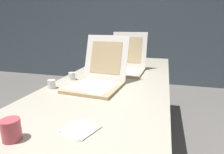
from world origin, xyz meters
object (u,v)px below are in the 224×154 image
object	(u,v)px
table	(115,83)
cup_white_mid	(87,70)
pizza_box_middle	(125,66)
cup_white_near_left	(52,84)
cup_white_near_center	(72,76)
cup_printed_front	(11,130)
napkin_pile	(80,129)
pizza_box_front	(97,80)

from	to	relation	value
table	cup_white_mid	world-z (taller)	cup_white_mid
pizza_box_middle	cup_white_near_left	size ratio (longest dim) A/B	7.18
table	pizza_box_middle	world-z (taller)	pizza_box_middle
cup_white_near_left	cup_white_near_center	bearing A→B (deg)	81.04
cup_white_near_center	cup_white_mid	size ratio (longest dim) A/B	1.00
cup_white_near_center	pizza_box_middle	bearing A→B (deg)	47.34
table	cup_white_near_center	world-z (taller)	cup_white_near_center
cup_printed_front	napkin_pile	bearing A→B (deg)	30.98
cup_white_near_left	cup_printed_front	size ratio (longest dim) A/B	0.71
cup_printed_front	pizza_box_middle	bearing A→B (deg)	81.13
pizza_box_front	cup_white_near_left	xyz separation A→B (m)	(-0.31, -0.13, -0.02)
pizza_box_middle	cup_white_mid	size ratio (longest dim) A/B	7.18
pizza_box_middle	cup_printed_front	distance (m)	1.32
cup_white_near_center	napkin_pile	world-z (taller)	cup_white_near_center
cup_white_near_left	table	bearing A→B (deg)	45.80
cup_white_mid	napkin_pile	distance (m)	1.06
cup_white_mid	cup_printed_front	bearing A→B (deg)	-82.82
cup_white_near_left	cup_white_mid	distance (m)	0.50
pizza_box_middle	cup_white_mid	bearing A→B (deg)	-150.60
table	pizza_box_middle	distance (m)	0.29
table	cup_printed_front	world-z (taller)	cup_printed_front
napkin_pile	pizza_box_middle	bearing A→B (deg)	91.75
cup_white_near_left	cup_white_mid	size ratio (longest dim) A/B	1.00
table	cup_white_near_center	size ratio (longest dim) A/B	36.96
table	cup_white_near_left	xyz separation A→B (m)	(-0.39, -0.40, 0.08)
cup_white_near_center	cup_white_mid	bearing A→B (deg)	81.07
pizza_box_front	pizza_box_middle	world-z (taller)	pizza_box_middle
pizza_box_middle	cup_white_near_left	xyz separation A→B (m)	(-0.42, -0.67, -0.02)
table	cup_white_mid	distance (m)	0.33
pizza_box_middle	cup_white_mid	xyz separation A→B (m)	(-0.35, -0.18, -0.02)
table	pizza_box_front	bearing A→B (deg)	-105.89
pizza_box_middle	cup_white_near_left	distance (m)	0.79
cup_white_near_center	cup_white_mid	world-z (taller)	same
napkin_pile	cup_white_mid	bearing A→B (deg)	111.15
napkin_pile	cup_white_near_left	bearing A→B (deg)	132.96
cup_printed_front	napkin_pile	xyz separation A→B (m)	(0.24, 0.14, -0.04)
table	napkin_pile	world-z (taller)	napkin_pile
pizza_box_front	napkin_pile	xyz separation A→B (m)	(0.14, -0.63, -0.05)
table	pizza_box_front	distance (m)	0.29
pizza_box_front	cup_white_near_center	bearing A→B (deg)	161.53
cup_white_near_center	cup_white_near_left	bearing A→B (deg)	-98.96
cup_white_mid	cup_white_near_center	bearing A→B (deg)	-98.93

